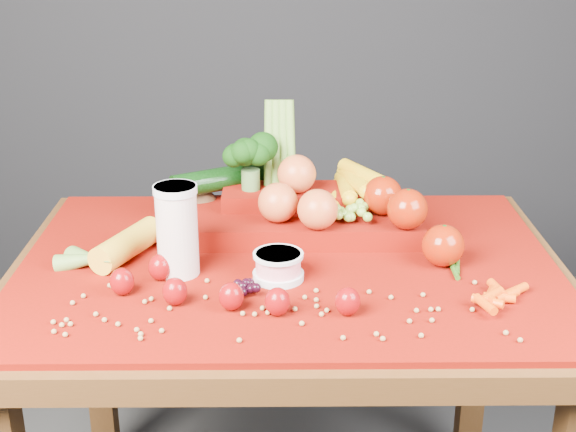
{
  "coord_description": "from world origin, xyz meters",
  "views": [
    {
      "loc": [
        -0.01,
        -1.44,
        1.42
      ],
      "look_at": [
        0.0,
        0.02,
        0.85
      ],
      "focal_mm": 50.0,
      "sensor_mm": 36.0,
      "label": 1
    }
  ],
  "objects_px": {
    "table": "(288,309)",
    "yogurt_bowl": "(278,265)",
    "milk_glass": "(177,227)",
    "produce_mound": "(308,205)"
  },
  "relations": [
    {
      "from": "milk_glass",
      "to": "produce_mound",
      "type": "xyz_separation_m",
      "value": [
        0.25,
        0.2,
        -0.03
      ]
    },
    {
      "from": "yogurt_bowl",
      "to": "table",
      "type": "bearing_deg",
      "value": 76.32
    },
    {
      "from": "table",
      "to": "produce_mound",
      "type": "distance_m",
      "value": 0.23
    },
    {
      "from": "yogurt_bowl",
      "to": "produce_mound",
      "type": "relative_size",
      "value": 0.16
    },
    {
      "from": "table",
      "to": "milk_glass",
      "type": "relative_size",
      "value": 6.22
    },
    {
      "from": "table",
      "to": "yogurt_bowl",
      "type": "distance_m",
      "value": 0.16
    },
    {
      "from": "table",
      "to": "milk_glass",
      "type": "distance_m",
      "value": 0.29
    },
    {
      "from": "yogurt_bowl",
      "to": "milk_glass",
      "type": "bearing_deg",
      "value": 172.26
    },
    {
      "from": "milk_glass",
      "to": "yogurt_bowl",
      "type": "xyz_separation_m",
      "value": [
        0.19,
        -0.03,
        -0.07
      ]
    },
    {
      "from": "table",
      "to": "produce_mound",
      "type": "xyz_separation_m",
      "value": [
        0.04,
        0.15,
        0.17
      ]
    }
  ]
}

